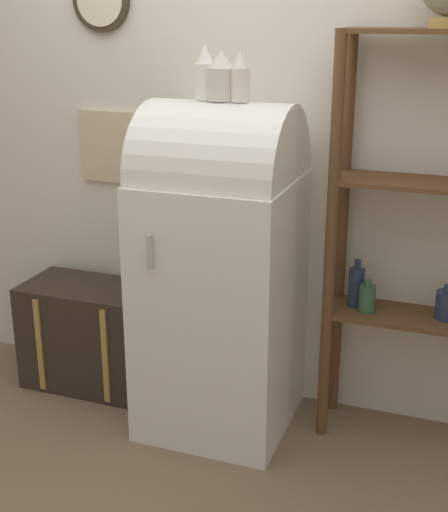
# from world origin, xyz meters

# --- Properties ---
(ground_plane) EXTENTS (12.00, 12.00, 0.00)m
(ground_plane) POSITION_xyz_m (0.00, 0.00, 0.00)
(ground_plane) COLOR #7A664C
(wall_back) EXTENTS (7.00, 0.09, 2.70)m
(wall_back) POSITION_xyz_m (-0.00, 0.57, 1.35)
(wall_back) COLOR silver
(wall_back) RESTS_ON ground_plane
(refrigerator) EXTENTS (0.65, 0.70, 1.52)m
(refrigerator) POSITION_xyz_m (-0.00, 0.22, 0.79)
(refrigerator) COLOR white
(refrigerator) RESTS_ON ground_plane
(suitcase_trunk) EXTENTS (0.68, 0.39, 0.55)m
(suitcase_trunk) POSITION_xyz_m (-0.76, 0.32, 0.27)
(suitcase_trunk) COLOR #33281E
(suitcase_trunk) RESTS_ON ground_plane
(shelf_unit) EXTENTS (0.80, 0.29, 1.81)m
(shelf_unit) POSITION_xyz_m (0.85, 0.38, 1.00)
(shelf_unit) COLOR brown
(shelf_unit) RESTS_ON ground_plane
(vase_left) EXTENTS (0.09, 0.09, 0.23)m
(vase_left) POSITION_xyz_m (-0.07, 0.23, 1.62)
(vase_left) COLOR white
(vase_left) RESTS_ON refrigerator
(vase_center) EXTENTS (0.12, 0.12, 0.21)m
(vase_center) POSITION_xyz_m (-0.00, 0.23, 1.61)
(vase_center) COLOR beige
(vase_center) RESTS_ON refrigerator
(vase_right) EXTENTS (0.08, 0.08, 0.21)m
(vase_right) POSITION_xyz_m (0.09, 0.22, 1.61)
(vase_right) COLOR silver
(vase_right) RESTS_ON refrigerator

